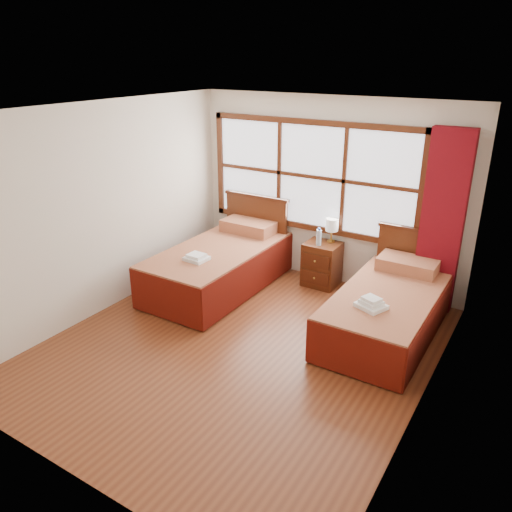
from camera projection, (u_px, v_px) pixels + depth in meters
The scene contains 15 objects.
floor at pixel (240, 347), 5.68m from camera, with size 4.50×4.50×0.00m, color brown.
ceiling at pixel (236, 110), 4.70m from camera, with size 4.50×4.50×0.00m, color white.
wall_back at pixel (328, 192), 6.96m from camera, with size 4.00×4.00×0.00m, color silver.
wall_left at pixel (104, 210), 6.16m from camera, with size 4.50×4.50×0.00m, color silver.
wall_right at pixel (435, 283), 4.21m from camera, with size 4.50×4.50×0.00m, color silver.
window at pixel (311, 176), 6.97m from camera, with size 3.16×0.06×1.56m.
curtain at pixel (442, 223), 6.11m from camera, with size 0.50×0.16×2.30m, color maroon.
bed_left at pixel (221, 264), 7.03m from camera, with size 1.15×2.24×1.13m.
bed_right at pixel (388, 309), 5.86m from camera, with size 1.06×2.08×1.03m.
nightstand at pixel (322, 264), 7.09m from camera, with size 0.47×0.47×0.63m.
towels_left at pixel (197, 258), 6.47m from camera, with size 0.30×0.26×0.08m.
towels_right at pixel (371, 304), 5.36m from camera, with size 0.36×0.34×0.12m.
lamp at pixel (332, 226), 6.94m from camera, with size 0.18×0.18×0.34m.
bottle_near at pixel (318, 236), 6.93m from camera, with size 0.06×0.06×0.23m.
bottle_far at pixel (319, 237), 6.86m from camera, with size 0.07×0.07×0.25m.
Camera 1 is at (2.73, -4.03, 3.10)m, focal length 35.00 mm.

